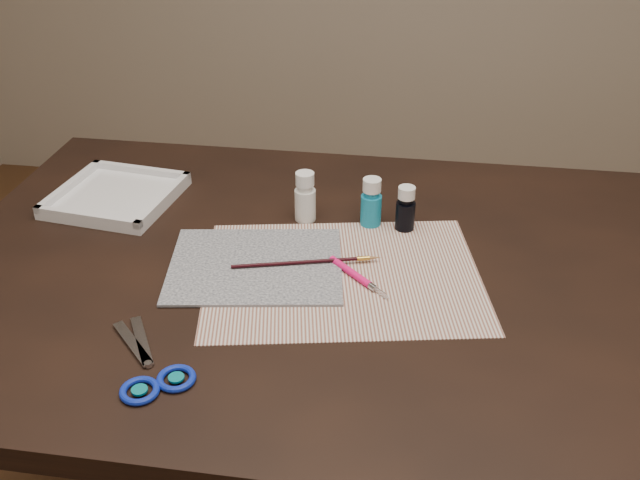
# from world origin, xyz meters

# --- Properties ---
(table) EXTENTS (1.30, 0.90, 0.75)m
(table) POSITION_xyz_m (0.00, 0.00, 0.38)
(table) COLOR black
(table) RESTS_ON ground
(paper) EXTENTS (0.50, 0.42, 0.00)m
(paper) POSITION_xyz_m (0.04, -0.02, 0.75)
(paper) COLOR silver
(paper) RESTS_ON table
(canvas) EXTENTS (0.32, 0.27, 0.00)m
(canvas) POSITION_xyz_m (-0.11, -0.02, 0.75)
(canvas) COLOR black
(canvas) RESTS_ON paper
(paint_bottle_white) EXTENTS (0.04, 0.04, 0.09)m
(paint_bottle_white) POSITION_xyz_m (-0.05, 0.15, 0.80)
(paint_bottle_white) COLOR silver
(paint_bottle_white) RESTS_ON table
(paint_bottle_cyan) EXTENTS (0.05, 0.05, 0.09)m
(paint_bottle_cyan) POSITION_xyz_m (0.07, 0.15, 0.80)
(paint_bottle_cyan) COLOR #1485AC
(paint_bottle_cyan) RESTS_ON table
(paint_bottle_navy) EXTENTS (0.04, 0.04, 0.08)m
(paint_bottle_navy) POSITION_xyz_m (0.13, 0.14, 0.79)
(paint_bottle_navy) COLOR black
(paint_bottle_navy) RESTS_ON table
(paintbrush) EXTENTS (0.25, 0.07, 0.01)m
(paintbrush) POSITION_xyz_m (-0.02, -0.01, 0.76)
(paintbrush) COLOR black
(paintbrush) RESTS_ON canvas
(craft_knife) EXTENTS (0.11, 0.11, 0.01)m
(craft_knife) POSITION_xyz_m (0.07, -0.04, 0.76)
(craft_knife) COLOR #FF1370
(craft_knife) RESTS_ON paper
(scissors) EXTENTS (0.22, 0.22, 0.01)m
(scissors) POSITION_xyz_m (-0.21, -0.28, 0.76)
(scissors) COLOR silver
(scissors) RESTS_ON table
(palette_tray) EXTENTS (0.24, 0.24, 0.03)m
(palette_tray) POSITION_xyz_m (-0.43, 0.17, 0.76)
(palette_tray) COLOR white
(palette_tray) RESTS_ON table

